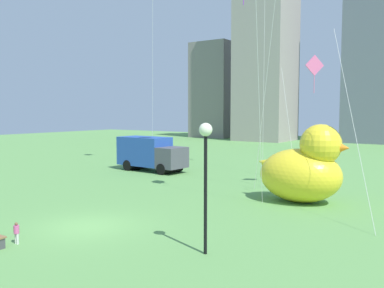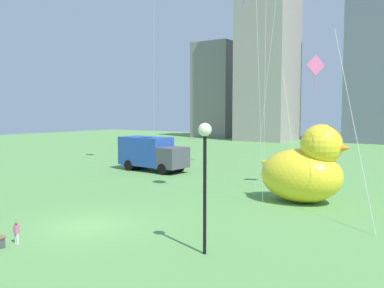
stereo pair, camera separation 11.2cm
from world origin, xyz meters
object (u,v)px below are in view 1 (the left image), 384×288
object	(u,v)px
box_truck	(150,154)
kite_pink	(313,70)
giant_inflatable_duck	(304,169)
lamppost	(206,154)
person_child	(16,232)

from	to	relation	value
box_truck	kite_pink	size ratio (longest dim) A/B	0.74
kite_pink	giant_inflatable_duck	bearing A→B (deg)	-78.38
giant_inflatable_duck	lamppost	bearing A→B (deg)	-90.17
box_truck	lamppost	bearing A→B (deg)	-44.50
lamppost	kite_pink	size ratio (longest dim) A/B	0.54
person_child	kite_pink	bearing A→B (deg)	70.49
person_child	lamppost	distance (m)	7.84
box_truck	kite_pink	world-z (taller)	kite_pink
giant_inflatable_duck	lamppost	world-z (taller)	lamppost
person_child	kite_pink	world-z (taller)	kite_pink
giant_inflatable_duck	box_truck	distance (m)	15.40
giant_inflatable_duck	box_truck	size ratio (longest dim) A/B	0.83
lamppost	box_truck	distance (m)	20.73
person_child	lamppost	world-z (taller)	lamppost
giant_inflatable_duck	kite_pink	world-z (taller)	kite_pink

